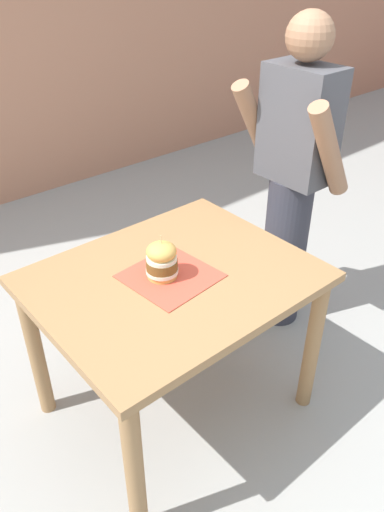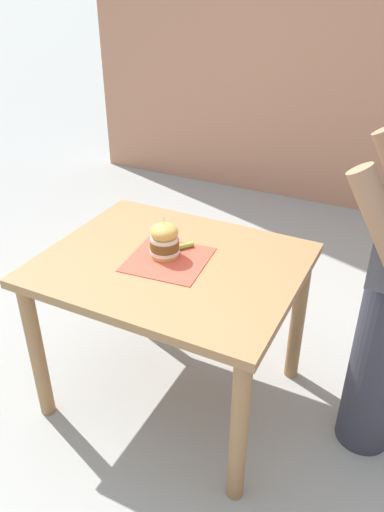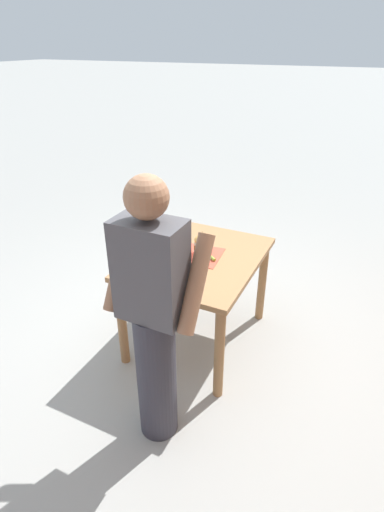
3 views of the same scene
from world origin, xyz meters
name	(u,v)px [view 1 (image 1 of 3)]	position (x,y,z in m)	size (l,w,h in m)	color
ground_plane	(177,404)	(0.00, 0.00, 0.00)	(80.00, 80.00, 0.00)	#9E9E99
patio_table	(174,299)	(0.00, 0.00, 0.66)	(0.90, 1.11, 0.78)	#9E7247
serving_paper	(170,275)	(0.00, -0.02, 0.79)	(0.33, 0.33, 0.00)	#D64C38
sandwich	(162,260)	(-0.02, -0.04, 0.87)	(0.13, 0.13, 0.19)	gold
pickle_spear	(158,260)	(-0.11, 0.00, 0.80)	(0.02, 0.02, 0.10)	#8EA83D
diner_across_table	(292,181)	(-0.15, 0.90, 0.88)	(0.55, 0.35, 1.69)	#33333D
parked_car_mid_block	(243,3)	(-6.81, 7.23, 0.72)	(4.24, 1.91, 1.60)	#145933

